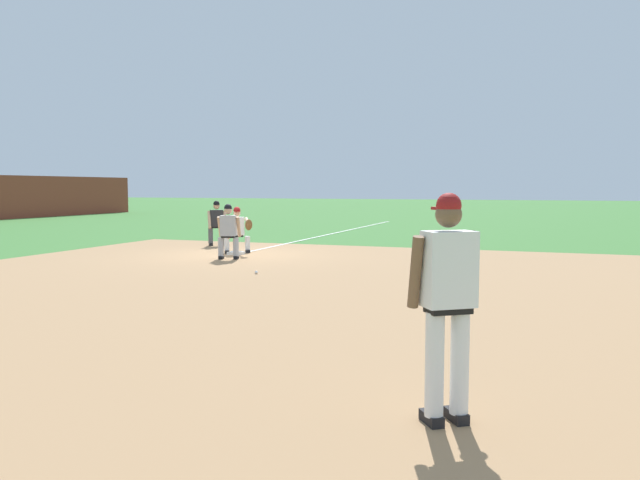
% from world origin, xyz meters
% --- Properties ---
extents(ground_plane, '(160.00, 160.00, 0.00)m').
position_xyz_m(ground_plane, '(0.00, 0.00, 0.00)').
color(ground_plane, '#3D7533').
extents(infield_dirt_patch, '(18.00, 18.00, 0.01)m').
position_xyz_m(infield_dirt_patch, '(-5.32, -3.74, 0.00)').
color(infield_dirt_patch, '#A87F56').
rests_on(infield_dirt_patch, ground).
extents(foul_line_stripe, '(17.93, 0.10, 0.00)m').
position_xyz_m(foul_line_stripe, '(8.96, 0.00, 0.01)').
color(foul_line_stripe, white).
rests_on(foul_line_stripe, ground).
extents(first_base_bag, '(0.38, 0.38, 0.09)m').
position_xyz_m(first_base_bag, '(0.00, 0.00, 0.04)').
color(first_base_bag, white).
rests_on(first_base_bag, ground).
extents(baseball, '(0.07, 0.07, 0.07)m').
position_xyz_m(baseball, '(-3.31, -2.24, 0.04)').
color(baseball, white).
rests_on(baseball, ground).
extents(pitcher, '(0.85, 0.57, 1.86)m').
position_xyz_m(pitcher, '(-10.60, -7.47, 1.06)').
color(pitcher, black).
rests_on(pitcher, ground).
extents(first_baseman, '(0.80, 1.05, 1.34)m').
position_xyz_m(first_baseman, '(0.40, 0.13, 0.73)').
color(first_baseman, black).
rests_on(first_baseman, ground).
extents(baserunner, '(0.56, 0.66, 1.46)m').
position_xyz_m(baserunner, '(-1.01, -0.32, 0.79)').
color(baserunner, black).
rests_on(baserunner, ground).
extents(umpire, '(0.65, 0.68, 1.46)m').
position_xyz_m(umpire, '(2.27, 1.88, 0.79)').
color(umpire, black).
rests_on(umpire, ground).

